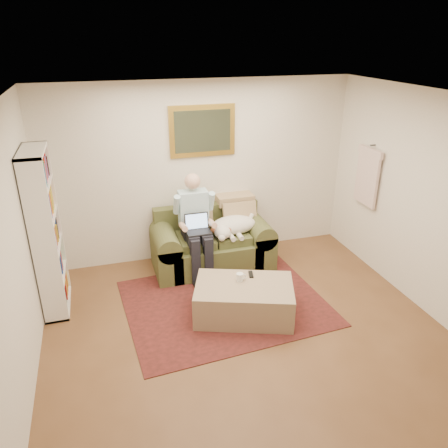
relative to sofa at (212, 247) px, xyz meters
name	(u,v)px	position (x,y,z in m)	size (l,w,h in m)	color
room_shell	(251,231)	(-0.03, -1.68, 1.01)	(4.51, 5.00, 2.61)	brown
rug	(225,303)	(-0.10, -1.01, -0.29)	(2.45, 1.96, 0.01)	black
sofa	(212,247)	(0.00, 0.00, 0.00)	(1.69, 0.86, 1.02)	#4B4D28
seated_man	(197,227)	(-0.25, -0.16, 0.42)	(0.56, 0.80, 1.43)	#8CC9D8
laptop	(198,227)	(-0.25, -0.22, 0.45)	(0.33, 0.26, 0.24)	black
sleeping_dog	(234,225)	(0.30, -0.09, 0.36)	(0.70, 0.44, 0.26)	white
ottoman	(244,300)	(0.04, -1.31, -0.08)	(1.16, 0.74, 0.42)	tan
coffee_mug	(240,277)	(0.02, -1.20, 0.18)	(0.08, 0.08, 0.10)	white
tv_remote	(251,274)	(0.20, -1.11, 0.14)	(0.05, 0.15, 0.02)	black
bookshelf	(46,233)	(-2.13, -0.44, 0.71)	(0.28, 0.80, 2.00)	white
wall_mirror	(202,131)	(0.00, 0.43, 1.61)	(0.94, 0.04, 0.72)	gold
hanging_shirt	(368,173)	(2.16, -0.44, 1.06)	(0.06, 0.52, 0.90)	beige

